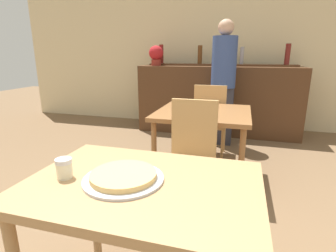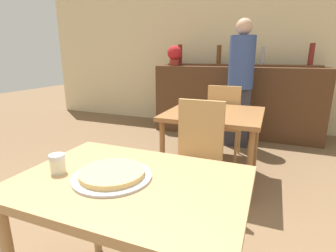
{
  "view_description": "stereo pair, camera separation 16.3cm",
  "coord_description": "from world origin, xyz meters",
  "px_view_note": "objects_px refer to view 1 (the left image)",
  "views": [
    {
      "loc": [
        0.39,
        -0.96,
        1.29
      ],
      "look_at": [
        -0.04,
        0.55,
        0.86
      ],
      "focal_mm": 28.0,
      "sensor_mm": 36.0,
      "label": 1
    },
    {
      "loc": [
        0.54,
        -0.91,
        1.29
      ],
      "look_at": [
        -0.04,
        0.55,
        0.86
      ],
      "focal_mm": 28.0,
      "sensor_mm": 36.0,
      "label": 2
    }
  ],
  "objects_px": {
    "pizza_tray": "(123,177)",
    "potted_plant": "(156,54)",
    "chair_far_side_back": "(210,118)",
    "cheese_shaker": "(64,168)",
    "person_standing": "(223,79)",
    "chair_far_side_front": "(191,152)"
  },
  "relations": [
    {
      "from": "chair_far_side_back",
      "to": "pizza_tray",
      "type": "distance_m",
      "value": 2.26
    },
    {
      "from": "chair_far_side_front",
      "to": "pizza_tray",
      "type": "height_order",
      "value": "chair_far_side_front"
    },
    {
      "from": "chair_far_side_back",
      "to": "person_standing",
      "type": "height_order",
      "value": "person_standing"
    },
    {
      "from": "chair_far_side_back",
      "to": "cheese_shaker",
      "type": "xyz_separation_m",
      "value": [
        -0.37,
        -2.29,
        0.28
      ]
    },
    {
      "from": "potted_plant",
      "to": "cheese_shaker",
      "type": "bearing_deg",
      "value": -78.36
    },
    {
      "from": "chair_far_side_front",
      "to": "chair_far_side_back",
      "type": "relative_size",
      "value": 1.0
    },
    {
      "from": "pizza_tray",
      "to": "person_standing",
      "type": "relative_size",
      "value": 0.2
    },
    {
      "from": "pizza_tray",
      "to": "cheese_shaker",
      "type": "xyz_separation_m",
      "value": [
        -0.26,
        -0.05,
        0.03
      ]
    },
    {
      "from": "chair_far_side_front",
      "to": "cheese_shaker",
      "type": "relative_size",
      "value": 10.41
    },
    {
      "from": "pizza_tray",
      "to": "potted_plant",
      "type": "bearing_deg",
      "value": 106.0
    },
    {
      "from": "cheese_shaker",
      "to": "person_standing",
      "type": "bearing_deg",
      "value": 80.92
    },
    {
      "from": "pizza_tray",
      "to": "cheese_shaker",
      "type": "bearing_deg",
      "value": -169.65
    },
    {
      "from": "cheese_shaker",
      "to": "potted_plant",
      "type": "xyz_separation_m",
      "value": [
        -0.7,
        3.42,
        0.48
      ]
    },
    {
      "from": "person_standing",
      "to": "potted_plant",
      "type": "bearing_deg",
      "value": 155.58
    },
    {
      "from": "cheese_shaker",
      "to": "person_standing",
      "type": "distance_m",
      "value": 2.93
    },
    {
      "from": "person_standing",
      "to": "chair_far_side_back",
      "type": "bearing_deg",
      "value": -98.57
    },
    {
      "from": "chair_far_side_back",
      "to": "chair_far_side_front",
      "type": "bearing_deg",
      "value": 90.0
    },
    {
      "from": "chair_far_side_back",
      "to": "cheese_shaker",
      "type": "relative_size",
      "value": 10.41
    },
    {
      "from": "chair_far_side_front",
      "to": "chair_far_side_back",
      "type": "bearing_deg",
      "value": 90.0
    },
    {
      "from": "chair_far_side_front",
      "to": "cheese_shaker",
      "type": "height_order",
      "value": "chair_far_side_front"
    },
    {
      "from": "cheese_shaker",
      "to": "person_standing",
      "type": "height_order",
      "value": "person_standing"
    },
    {
      "from": "person_standing",
      "to": "potted_plant",
      "type": "xyz_separation_m",
      "value": [
        -1.17,
        0.53,
        0.34
      ]
    }
  ]
}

